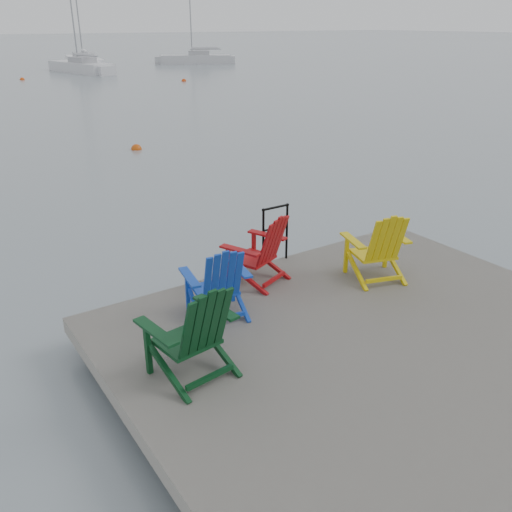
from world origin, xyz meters
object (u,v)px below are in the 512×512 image
sailboat_far (196,60)px  buoy_c (184,81)px  chair_blue (218,281)px  sailboat_near (81,68)px  chair_yellow (379,246)px  sailboat_mid (84,62)px  handrail (275,229)px  buoy_a (136,149)px  buoy_d (22,80)px  chair_red (261,249)px  chair_green (194,330)px

sailboat_far → buoy_c: (-8.95, -15.06, -0.36)m
chair_blue → sailboat_near: (11.29, 42.35, -0.64)m
chair_yellow → sailboat_mid: size_ratio=0.08×
sailboat_near → handrail: bearing=-115.1°
chair_blue → chair_yellow: 2.45m
buoy_a → buoy_c: bearing=59.3°
sailboat_near → buoy_d: (-5.53, -3.80, -0.36)m
chair_red → sailboat_far: size_ratio=0.10×
buoy_c → chair_red: bearing=-114.8°
handrail → buoy_a: size_ratio=2.52×
handrail → buoy_c: handrail is taller
sailboat_near → buoy_a: (-7.59, -30.43, -0.36)m
chair_yellow → buoy_c: (12.70, 31.46, -1.02)m
chair_blue → sailboat_far: bearing=73.0°
chair_yellow → handrail: bearing=140.1°
handrail → sailboat_far: 50.48m
handrail → buoy_d: 37.80m
sailboat_near → buoy_c: bearing=-83.0°
chair_blue → chair_green: bearing=-120.7°
chair_green → buoy_d: 40.06m
chair_green → handrail: bearing=31.4°
chair_green → sailboat_mid: bearing=66.3°
buoy_c → buoy_d: size_ratio=1.03×
buoy_d → buoy_a: bearing=-94.4°
buoy_a → chair_yellow: bearing=-96.0°
buoy_a → buoy_d: 26.71m
handrail → chair_yellow: 1.57m
chair_red → handrail: bearing=16.3°
handrail → chair_yellow: bearing=-57.4°
sailboat_mid → buoy_c: 17.76m
chair_blue → sailboat_mid: bearing=85.0°
buoy_a → buoy_c: size_ratio=1.02×
handrail → chair_blue: bearing=-147.6°
buoy_c → handrail: bearing=-114.2°
chair_yellow → sailboat_near: (8.86, 42.68, -0.67)m
handrail → buoy_d: size_ratio=2.64×
handrail → buoy_a: 11.18m
chair_blue → chair_yellow: size_ratio=0.94×
buoy_a → chair_red: bearing=-103.4°
chair_red → buoy_d: bearing=60.3°
handrail → sailboat_near: 42.48m
sailboat_far → buoy_a: sailboat_far is taller
chair_yellow → sailboat_mid: sailboat_mid is taller
chair_yellow → sailboat_far: 51.31m
chair_yellow → buoy_a: chair_yellow is taller
chair_green → chair_blue: 1.26m
chair_green → buoy_d: (6.59, 39.50, -1.05)m
chair_red → buoy_d: chair_red is taller
handrail → chair_yellow: chair_yellow is taller
chair_red → sailboat_near: sailboat_near is taller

